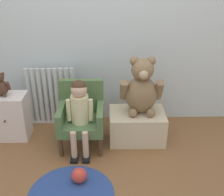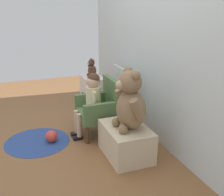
{
  "view_description": "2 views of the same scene",
  "coord_description": "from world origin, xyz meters",
  "px_view_note": "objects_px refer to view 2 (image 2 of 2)",
  "views": [
    {
      "loc": [
        0.02,
        -1.87,
        1.7
      ],
      "look_at": [
        0.06,
        0.57,
        0.52
      ],
      "focal_mm": 45.0,
      "sensor_mm": 36.0,
      "label": 1
    },
    {
      "loc": [
        2.61,
        -0.37,
        1.47
      ],
      "look_at": [
        0.08,
        0.59,
        0.54
      ],
      "focal_mm": 45.0,
      "sensor_mm": 36.0,
      "label": 2
    }
  ],
  "objects_px": {
    "large_teddy_bear": "(130,103)",
    "small_teddy_bear": "(92,69)",
    "radiator": "(122,93)",
    "low_bench": "(126,141)",
    "small_dresser": "(93,93)",
    "toy_ball": "(52,136)",
    "child_figure": "(91,96)",
    "floor_rug": "(37,142)",
    "child_armchair": "(101,107)"
  },
  "relations": [
    {
      "from": "large_teddy_bear",
      "to": "small_teddy_bear",
      "type": "height_order",
      "value": "large_teddy_bear"
    },
    {
      "from": "radiator",
      "to": "low_bench",
      "type": "relative_size",
      "value": 1.18
    },
    {
      "from": "small_dresser",
      "to": "toy_ball",
      "type": "height_order",
      "value": "small_dresser"
    },
    {
      "from": "small_dresser",
      "to": "child_figure",
      "type": "xyz_separation_m",
      "value": [
        0.77,
        -0.24,
        0.24
      ]
    },
    {
      "from": "low_bench",
      "to": "small_teddy_bear",
      "type": "xyz_separation_m",
      "value": [
        -1.37,
        0.07,
        0.44
      ]
    },
    {
      "from": "radiator",
      "to": "small_teddy_bear",
      "type": "height_order",
      "value": "small_teddy_bear"
    },
    {
      "from": "radiator",
      "to": "floor_rug",
      "type": "distance_m",
      "value": 1.24
    },
    {
      "from": "child_figure",
      "to": "large_teddy_bear",
      "type": "height_order",
      "value": "large_teddy_bear"
    },
    {
      "from": "child_armchair",
      "to": "low_bench",
      "type": "bearing_deg",
      "value": 7.03
    },
    {
      "from": "child_armchair",
      "to": "low_bench",
      "type": "height_order",
      "value": "child_armchair"
    },
    {
      "from": "child_figure",
      "to": "floor_rug",
      "type": "height_order",
      "value": "child_figure"
    },
    {
      "from": "child_armchair",
      "to": "toy_ball",
      "type": "distance_m",
      "value": 0.64
    },
    {
      "from": "radiator",
      "to": "large_teddy_bear",
      "type": "height_order",
      "value": "large_teddy_bear"
    },
    {
      "from": "radiator",
      "to": "child_armchair",
      "type": "height_order",
      "value": "radiator"
    },
    {
      "from": "low_bench",
      "to": "floor_rug",
      "type": "height_order",
      "value": "low_bench"
    },
    {
      "from": "floor_rug",
      "to": "radiator",
      "type": "bearing_deg",
      "value": 106.05
    },
    {
      "from": "small_teddy_bear",
      "to": "toy_ball",
      "type": "relative_size",
      "value": 1.86
    },
    {
      "from": "small_teddy_bear",
      "to": "floor_rug",
      "type": "xyz_separation_m",
      "value": [
        0.76,
        -0.87,
        -0.59
      ]
    },
    {
      "from": "child_figure",
      "to": "large_teddy_bear",
      "type": "distance_m",
      "value": 0.64
    },
    {
      "from": "small_dresser",
      "to": "small_teddy_bear",
      "type": "height_order",
      "value": "small_teddy_bear"
    },
    {
      "from": "radiator",
      "to": "toy_ball",
      "type": "bearing_deg",
      "value": -68.88
    },
    {
      "from": "child_figure",
      "to": "toy_ball",
      "type": "xyz_separation_m",
      "value": [
        0.02,
        -0.47,
        -0.41
      ]
    },
    {
      "from": "child_figure",
      "to": "small_teddy_bear",
      "type": "relative_size",
      "value": 2.97
    },
    {
      "from": "low_bench",
      "to": "large_teddy_bear",
      "type": "xyz_separation_m",
      "value": [
        0.03,
        0.02,
        0.41
      ]
    },
    {
      "from": "toy_ball",
      "to": "large_teddy_bear",
      "type": "bearing_deg",
      "value": 49.18
    },
    {
      "from": "floor_rug",
      "to": "child_armchair",
      "type": "bearing_deg",
      "value": 87.02
    },
    {
      "from": "low_bench",
      "to": "large_teddy_bear",
      "type": "distance_m",
      "value": 0.42
    },
    {
      "from": "child_armchair",
      "to": "child_figure",
      "type": "xyz_separation_m",
      "value": [
        0.0,
        -0.11,
        0.15
      ]
    },
    {
      "from": "floor_rug",
      "to": "toy_ball",
      "type": "relative_size",
      "value": 5.34
    },
    {
      "from": "small_dresser",
      "to": "large_teddy_bear",
      "type": "xyz_separation_m",
      "value": [
        1.37,
        -0.04,
        0.33
      ]
    },
    {
      "from": "child_figure",
      "to": "large_teddy_bear",
      "type": "relative_size",
      "value": 1.25
    },
    {
      "from": "large_teddy_bear",
      "to": "toy_ball",
      "type": "relative_size",
      "value": 4.43
    },
    {
      "from": "radiator",
      "to": "child_armchair",
      "type": "distance_m",
      "value": 0.56
    },
    {
      "from": "child_armchair",
      "to": "large_teddy_bear",
      "type": "xyz_separation_m",
      "value": [
        0.6,
        0.09,
        0.24
      ]
    },
    {
      "from": "floor_rug",
      "to": "large_teddy_bear",
      "type": "bearing_deg",
      "value": 52.28
    },
    {
      "from": "radiator",
      "to": "small_dresser",
      "type": "relative_size",
      "value": 1.38
    },
    {
      "from": "child_armchair",
      "to": "small_teddy_bear",
      "type": "relative_size",
      "value": 2.64
    },
    {
      "from": "small_dresser",
      "to": "toy_ball",
      "type": "relative_size",
      "value": 3.67
    },
    {
      "from": "child_figure",
      "to": "toy_ball",
      "type": "height_order",
      "value": "child_figure"
    },
    {
      "from": "small_teddy_bear",
      "to": "radiator",
      "type": "bearing_deg",
      "value": 32.8
    },
    {
      "from": "small_dresser",
      "to": "low_bench",
      "type": "height_order",
      "value": "small_dresser"
    },
    {
      "from": "small_dresser",
      "to": "floor_rug",
      "type": "bearing_deg",
      "value": -49.93
    },
    {
      "from": "small_dresser",
      "to": "small_teddy_bear",
      "type": "distance_m",
      "value": 0.35
    },
    {
      "from": "child_figure",
      "to": "small_teddy_bear",
      "type": "xyz_separation_m",
      "value": [
        -0.8,
        0.25,
        0.12
      ]
    },
    {
      "from": "low_bench",
      "to": "small_teddy_bear",
      "type": "bearing_deg",
      "value": 177.01
    },
    {
      "from": "low_bench",
      "to": "toy_ball",
      "type": "bearing_deg",
      "value": -130.16
    },
    {
      "from": "child_armchair",
      "to": "small_teddy_bear",
      "type": "distance_m",
      "value": 0.86
    },
    {
      "from": "low_bench",
      "to": "floor_rug",
      "type": "xyz_separation_m",
      "value": [
        -0.61,
        -0.8,
        -0.15
      ]
    },
    {
      "from": "low_bench",
      "to": "child_figure",
      "type": "bearing_deg",
      "value": -162.39
    },
    {
      "from": "child_figure",
      "to": "toy_ball",
      "type": "relative_size",
      "value": 5.54
    }
  ]
}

